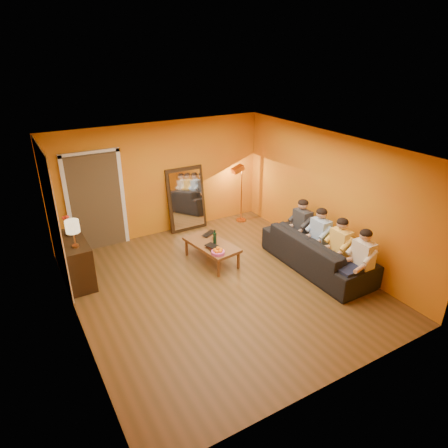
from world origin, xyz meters
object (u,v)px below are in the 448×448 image
person_far_right (302,227)px  vase (69,231)px  sideboard (76,261)px  laptop (211,234)px  person_mid_right (320,237)px  sofa (317,251)px  coffee_table (212,253)px  mirror_frame (186,199)px  person_far_left (362,260)px  wine_bottle (215,237)px  table_lamp (74,234)px  floor_lamp (241,194)px  dog (335,266)px  person_mid_left (340,248)px  tumbler (214,238)px

person_far_right → vase: (-4.37, 1.49, 0.33)m
sideboard → person_far_right: person_far_right is taller
laptop → vase: vase is taller
person_mid_right → laptop: (-1.66, 1.50, -0.18)m
sideboard → person_far_right: size_ratio=0.97×
sofa → coffee_table: sofa is taller
mirror_frame → laptop: bearing=-93.3°
person_far_left → person_mid_right: same height
mirror_frame → wine_bottle: (-0.21, -1.78, -0.18)m
table_lamp → person_mid_right: size_ratio=0.42×
sideboard → floor_lamp: size_ratio=0.82×
sofa → dog: bearing=176.0°
table_lamp → person_mid_right: 4.64m
floor_lamp → dog: bearing=-88.2°
person_mid_left → person_far_right: bearing=90.0°
mirror_frame → person_far_right: mirror_frame is taller
mirror_frame → floor_lamp: size_ratio=1.06×
sideboard → laptop: (2.71, -0.30, 0.01)m
sofa → mirror_frame: bearing=26.0°
dog → person_mid_right: person_mid_right is taller
person_mid_left → tumbler: 2.51m
tumbler → laptop: tumbler is taller
mirror_frame → tumbler: size_ratio=15.90×
sideboard → tumbler: sideboard is taller
table_lamp → wine_bottle: size_ratio=1.65×
floor_lamp → person_mid_left: (0.21, -3.14, -0.11)m
person_far_right → wine_bottle: (-1.79, 0.55, -0.03)m
sofa → sideboard: bearing=65.9°
mirror_frame → vase: bearing=-163.4°
mirror_frame → coffee_table: bearing=-98.6°
floor_lamp → person_far_right: 2.06m
table_lamp → person_mid_left: 4.85m
person_far_left → tumbler: (-1.72, 2.37, -0.15)m
person_mid_right → vase: person_mid_right is taller
person_far_right → person_mid_left: bearing=-90.0°
sideboard → person_far_right: 4.55m
floor_lamp → mirror_frame: bearing=169.5°
table_lamp → sofa: table_lamp is taller
person_far_left → wine_bottle: bearing=129.2°
vase → sofa: bearing=-26.8°
dog → person_mid_left: 0.36m
person_mid_left → table_lamp: bearing=154.9°
person_mid_left → wine_bottle: person_mid_left is taller
person_far_left → floor_lamp: bearing=93.3°
mirror_frame → person_far_left: 4.28m
sofa → floor_lamp: (-0.08, 2.69, 0.36)m
dog → person_mid_right: bearing=78.4°
mirror_frame → sideboard: (-2.79, -1.08, -0.34)m
sideboard → sofa: 4.64m
person_far_left → vase: 5.39m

